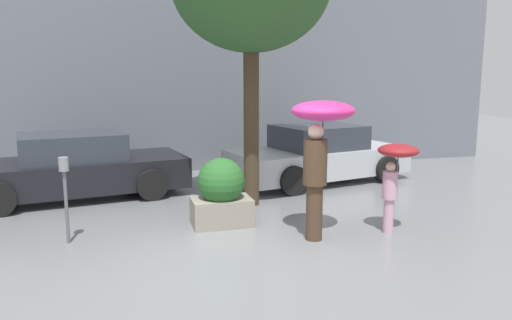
# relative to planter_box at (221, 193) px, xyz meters

# --- Properties ---
(ground_plane) EXTENTS (40.00, 40.00, 0.00)m
(ground_plane) POSITION_rel_planter_box_xyz_m (-0.22, -1.58, -0.54)
(ground_plane) COLOR slate
(building_facade) EXTENTS (18.00, 0.30, 6.00)m
(building_facade) POSITION_rel_planter_box_xyz_m (-0.22, 4.92, 2.46)
(building_facade) COLOR slate
(building_facade) RESTS_ON ground
(planter_box) EXTENTS (0.96, 0.76, 1.11)m
(planter_box) POSITION_rel_planter_box_xyz_m (0.00, 0.00, 0.00)
(planter_box) COLOR gray
(planter_box) RESTS_ON ground
(person_adult) EXTENTS (0.92, 0.92, 2.06)m
(person_adult) POSITION_rel_planter_box_xyz_m (1.27, -1.03, 1.02)
(person_adult) COLOR #473323
(person_adult) RESTS_ON ground
(person_child) EXTENTS (0.62, 0.62, 1.40)m
(person_child) POSITION_rel_planter_box_xyz_m (2.48, -1.11, 0.52)
(person_child) COLOR #D199B7
(person_child) RESTS_ON ground
(parked_car_near) EXTENTS (4.57, 2.52, 1.29)m
(parked_car_near) POSITION_rel_planter_box_xyz_m (-2.46, 2.63, 0.05)
(parked_car_near) COLOR black
(parked_car_near) RESTS_ON ground
(parked_car_far) EXTENTS (4.39, 2.67, 1.29)m
(parked_car_far) POSITION_rel_planter_box_xyz_m (2.83, 2.78, 0.05)
(parked_car_far) COLOR #B7BCC1
(parked_car_far) RESTS_ON ground
(parking_meter) EXTENTS (0.14, 0.14, 1.27)m
(parking_meter) POSITION_rel_planter_box_xyz_m (-2.34, -0.27, 0.37)
(parking_meter) COLOR #595B60
(parking_meter) RESTS_ON ground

